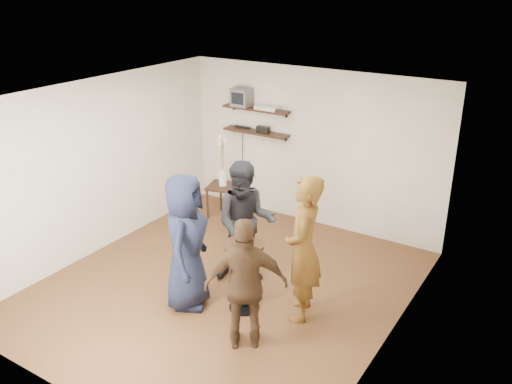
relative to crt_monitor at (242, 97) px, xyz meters
The scene contains 18 objects.
room 2.79m from the crt_monitor, 61.79° to the right, with size 4.58×5.08×2.68m.
shelf_upper 0.32m from the crt_monitor, ahead, with size 1.20×0.25×0.04m, color black.
shelf_lower 0.63m from the crt_monitor, ahead, with size 1.20×0.25×0.04m, color black.
crt_monitor is the anchor object (origin of this frame).
dvd_deck 0.52m from the crt_monitor, ahead, with size 0.40×0.24×0.06m, color silver.
radio 0.65m from the crt_monitor, ahead, with size 0.22×0.10×0.10m, color black.
power_strip 0.54m from the crt_monitor, 120.29° to the left, with size 0.30×0.05×0.03m, color black.
side_table 1.62m from the crt_monitor, 95.98° to the right, with size 0.60×0.60×0.59m.
vase_lilies 1.25m from the crt_monitor, 96.08° to the right, with size 0.19×0.19×0.95m.
drinks_table 3.51m from the crt_monitor, 56.20° to the right, with size 0.50×0.50×0.91m.
wine_glass_fl 3.32m from the crt_monitor, 57.44° to the right, with size 0.06×0.06×0.19m.
wine_glass_fr 3.40m from the crt_monitor, 55.92° to the right, with size 0.07×0.07×0.22m.
wine_glass_bl 3.30m from the crt_monitor, 55.89° to the right, with size 0.07×0.07×0.20m.
wine_glass_br 3.34m from the crt_monitor, 55.88° to the right, with size 0.07×0.07×0.22m.
person_plaid 3.60m from the crt_monitor, 44.32° to the right, with size 0.67×0.44×1.84m, color #9F1C12.
person_dark 2.74m from the crt_monitor, 55.55° to the right, with size 0.83×0.65×1.71m, color black.
person_navy 3.35m from the crt_monitor, 69.26° to the right, with size 0.86×0.56×1.76m, color #151A31.
person_brown 4.11m from the crt_monitor, 55.88° to the right, with size 0.92×0.38×1.57m, color #442E1D.
Camera 1 is at (3.75, -5.13, 3.96)m, focal length 38.00 mm.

